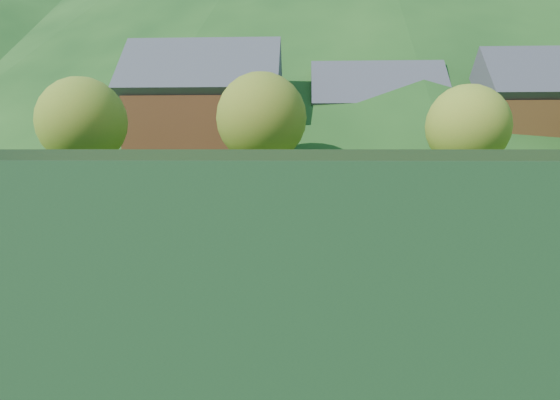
{
  "coord_description": "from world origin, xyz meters",
  "views": [
    {
      "loc": [
        -0.93,
        -15.39,
        3.11
      ],
      "look_at": [
        -1.69,
        0.0,
        1.49
      ],
      "focal_mm": 32.0,
      "sensor_mm": 36.0,
      "label": 1
    }
  ],
  "objects_px": {
    "tennis_net": "(334,231)",
    "student_d": "(558,216)",
    "student_b": "(403,221)",
    "coach": "(289,233)",
    "student_c": "(453,221)",
    "ball_hopper": "(94,244)",
    "chalet_left": "(205,120)",
    "student_a": "(415,213)",
    "chalet_mid": "(376,128)",
    "chalet_right": "(543,123)"
  },
  "relations": [
    {
      "from": "tennis_net",
      "to": "student_d",
      "type": "bearing_deg",
      "value": 17.31
    },
    {
      "from": "student_b",
      "to": "coach",
      "type": "bearing_deg",
      "value": 44.97
    },
    {
      "from": "coach",
      "to": "student_d",
      "type": "height_order",
      "value": "coach"
    },
    {
      "from": "student_c",
      "to": "student_b",
      "type": "bearing_deg",
      "value": -22.75
    },
    {
      "from": "coach",
      "to": "student_b",
      "type": "distance_m",
      "value": 5.87
    },
    {
      "from": "student_c",
      "to": "ball_hopper",
      "type": "distance_m",
      "value": 11.29
    },
    {
      "from": "student_c",
      "to": "student_d",
      "type": "height_order",
      "value": "student_d"
    },
    {
      "from": "chalet_left",
      "to": "student_b",
      "type": "bearing_deg",
      "value": -66.57
    },
    {
      "from": "student_a",
      "to": "chalet_mid",
      "type": "distance_m",
      "value": 31.53
    },
    {
      "from": "coach",
      "to": "chalet_mid",
      "type": "height_order",
      "value": "chalet_mid"
    },
    {
      "from": "student_d",
      "to": "tennis_net",
      "type": "distance_m",
      "value": 8.4
    },
    {
      "from": "student_b",
      "to": "chalet_left",
      "type": "distance_m",
      "value": 31.57
    },
    {
      "from": "coach",
      "to": "chalet_right",
      "type": "distance_m",
      "value": 39.63
    },
    {
      "from": "coach",
      "to": "chalet_mid",
      "type": "distance_m",
      "value": 38.07
    },
    {
      "from": "student_a",
      "to": "ball_hopper",
      "type": "distance_m",
      "value": 11.25
    },
    {
      "from": "coach",
      "to": "student_a",
      "type": "relative_size",
      "value": 1.4
    },
    {
      "from": "student_a",
      "to": "chalet_right",
      "type": "distance_m",
      "value": 32.27
    },
    {
      "from": "student_a",
      "to": "chalet_left",
      "type": "relative_size",
      "value": 0.1
    },
    {
      "from": "coach",
      "to": "student_d",
      "type": "xyz_separation_m",
      "value": [
        9.32,
        5.65,
        -0.31
      ]
    },
    {
      "from": "student_d",
      "to": "chalet_right",
      "type": "distance_m",
      "value": 30.34
    },
    {
      "from": "coach",
      "to": "student_a",
      "type": "height_order",
      "value": "coach"
    },
    {
      "from": "coach",
      "to": "student_d",
      "type": "bearing_deg",
      "value": 12.95
    },
    {
      "from": "tennis_net",
      "to": "chalet_left",
      "type": "relative_size",
      "value": 0.87
    },
    {
      "from": "student_c",
      "to": "student_d",
      "type": "xyz_separation_m",
      "value": [
        3.99,
        1.11,
        0.03
      ]
    },
    {
      "from": "student_c",
      "to": "student_d",
      "type": "bearing_deg",
      "value": 172.84
    },
    {
      "from": "student_c",
      "to": "tennis_net",
      "type": "bearing_deg",
      "value": -3.61
    },
    {
      "from": "student_d",
      "to": "ball_hopper",
      "type": "height_order",
      "value": "student_d"
    },
    {
      "from": "student_a",
      "to": "student_c",
      "type": "xyz_separation_m",
      "value": [
        0.93,
        -1.5,
        -0.06
      ]
    },
    {
      "from": "coach",
      "to": "ball_hopper",
      "type": "height_order",
      "value": "coach"
    },
    {
      "from": "student_a",
      "to": "ball_hopper",
      "type": "bearing_deg",
      "value": 31.77
    },
    {
      "from": "coach",
      "to": "student_c",
      "type": "height_order",
      "value": "coach"
    },
    {
      "from": "coach",
      "to": "chalet_mid",
      "type": "relative_size",
      "value": 0.16
    },
    {
      "from": "student_c",
      "to": "student_d",
      "type": "relative_size",
      "value": 0.96
    },
    {
      "from": "chalet_left",
      "to": "chalet_right",
      "type": "bearing_deg",
      "value": 0.0
    },
    {
      "from": "coach",
      "to": "student_c",
      "type": "bearing_deg",
      "value": 22.16
    },
    {
      "from": "coach",
      "to": "ball_hopper",
      "type": "distance_m",
      "value": 4.82
    },
    {
      "from": "chalet_mid",
      "to": "chalet_left",
      "type": "bearing_deg",
      "value": -165.96
    },
    {
      "from": "tennis_net",
      "to": "ball_hopper",
      "type": "height_order",
      "value": "tennis_net"
    },
    {
      "from": "chalet_left",
      "to": "chalet_mid",
      "type": "relative_size",
      "value": 1.09
    },
    {
      "from": "coach",
      "to": "ball_hopper",
      "type": "xyz_separation_m",
      "value": [
        -4.79,
        -0.45,
        -0.24
      ]
    },
    {
      "from": "tennis_net",
      "to": "chalet_right",
      "type": "height_order",
      "value": "chalet_right"
    },
    {
      "from": "student_d",
      "to": "chalet_right",
      "type": "height_order",
      "value": "chalet_right"
    },
    {
      "from": "coach",
      "to": "tennis_net",
      "type": "xyz_separation_m",
      "value": [
        1.3,
        3.15,
        -0.49
      ]
    },
    {
      "from": "student_b",
      "to": "student_d",
      "type": "xyz_separation_m",
      "value": [
        5.62,
        1.1,
        0.04
      ]
    },
    {
      "from": "ball_hopper",
      "to": "chalet_left",
      "type": "relative_size",
      "value": 0.07
    },
    {
      "from": "chalet_mid",
      "to": "ball_hopper",
      "type": "bearing_deg",
      "value": -107.82
    },
    {
      "from": "student_a",
      "to": "tennis_net",
      "type": "height_order",
      "value": "student_a"
    },
    {
      "from": "coach",
      "to": "student_b",
      "type": "relative_size",
      "value": 1.54
    },
    {
      "from": "student_b",
      "to": "chalet_right",
      "type": "xyz_separation_m",
      "value": [
        17.6,
        28.6,
        4.6
      ]
    },
    {
      "from": "tennis_net",
      "to": "ball_hopper",
      "type": "bearing_deg",
      "value": -149.38
    }
  ]
}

